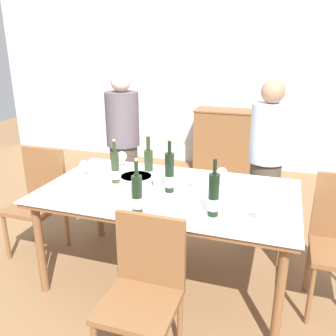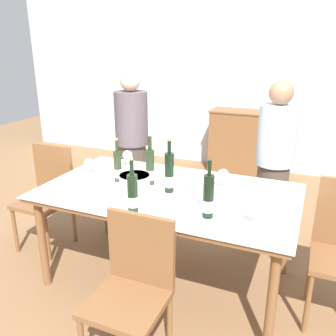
% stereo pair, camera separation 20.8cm
% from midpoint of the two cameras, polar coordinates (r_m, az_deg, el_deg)
% --- Properties ---
extents(ground_plane, '(12.00, 12.00, 0.00)m').
position_cam_midpoint_polar(ground_plane, '(3.06, -2.04, -17.15)').
color(ground_plane, olive).
extents(back_wall, '(8.00, 0.10, 2.80)m').
position_cam_midpoint_polar(back_wall, '(5.49, 9.39, 14.59)').
color(back_wall, silver).
rests_on(back_wall, ground_plane).
extents(sideboard_cabinet, '(1.17, 0.46, 0.92)m').
position_cam_midpoint_polar(sideboard_cabinet, '(5.34, 9.47, 4.24)').
color(sideboard_cabinet, brown).
rests_on(sideboard_cabinet, ground_plane).
extents(dining_table, '(1.90, 1.09, 0.77)m').
position_cam_midpoint_polar(dining_table, '(2.70, -2.21, -4.93)').
color(dining_table, brown).
rests_on(dining_table, ground_plane).
extents(ice_bucket, '(0.23, 0.23, 0.18)m').
position_cam_midpoint_polar(ice_bucket, '(2.50, -7.46, -3.10)').
color(ice_bucket, white).
rests_on(ice_bucket, dining_table).
extents(wine_bottle_0, '(0.06, 0.06, 0.35)m').
position_cam_midpoint_polar(wine_bottle_0, '(2.84, -10.55, -0.06)').
color(wine_bottle_0, '#28381E').
rests_on(wine_bottle_0, dining_table).
extents(wine_bottle_1, '(0.07, 0.07, 0.39)m').
position_cam_midpoint_polar(wine_bottle_1, '(2.75, -5.28, -0.04)').
color(wine_bottle_1, '#28381E').
rests_on(wine_bottle_1, dining_table).
extents(wine_bottle_2, '(0.07, 0.07, 0.41)m').
position_cam_midpoint_polar(wine_bottle_2, '(2.60, -2.04, -0.94)').
color(wine_bottle_2, black).
rests_on(wine_bottle_2, dining_table).
extents(wine_bottle_3, '(0.07, 0.07, 0.37)m').
position_cam_midpoint_polar(wine_bottle_3, '(2.30, -7.56, -4.35)').
color(wine_bottle_3, black).
rests_on(wine_bottle_3, dining_table).
extents(wine_bottle_4, '(0.07, 0.07, 0.38)m').
position_cam_midpoint_polar(wine_bottle_4, '(2.25, 4.70, -4.57)').
color(wine_bottle_4, black).
rests_on(wine_bottle_4, dining_table).
extents(wine_glass_0, '(0.08, 0.08, 0.13)m').
position_cam_midpoint_polar(wine_glass_0, '(2.66, 2.06, -1.77)').
color(wine_glass_0, white).
rests_on(wine_glass_0, dining_table).
extents(wine_glass_1, '(0.09, 0.09, 0.16)m').
position_cam_midpoint_polar(wine_glass_1, '(2.71, 6.48, -0.91)').
color(wine_glass_1, white).
rests_on(wine_glass_1, dining_table).
extents(wine_glass_2, '(0.08, 0.08, 0.13)m').
position_cam_midpoint_polar(wine_glass_2, '(2.24, 11.85, -6.33)').
color(wine_glass_2, white).
rests_on(wine_glass_2, dining_table).
extents(wine_glass_3, '(0.09, 0.09, 0.15)m').
position_cam_midpoint_polar(wine_glass_3, '(3.17, -9.28, 1.78)').
color(wine_glass_3, white).
rests_on(wine_glass_3, dining_table).
extents(wine_glass_4, '(0.07, 0.07, 0.14)m').
position_cam_midpoint_polar(wine_glass_4, '(3.03, -15.27, 0.40)').
color(wine_glass_4, white).
rests_on(wine_glass_4, dining_table).
extents(chair_left_end, '(0.42, 0.42, 0.94)m').
position_cam_midpoint_polar(chair_left_end, '(3.44, -21.53, -3.97)').
color(chair_left_end, brown).
rests_on(chair_left_end, ground_plane).
extents(chair_near_front, '(0.42, 0.42, 0.90)m').
position_cam_midpoint_polar(chair_near_front, '(2.14, -6.73, -18.07)').
color(chair_near_front, brown).
rests_on(chair_near_front, ground_plane).
extents(person_host, '(0.33, 0.33, 1.58)m').
position_cam_midpoint_polar(person_host, '(3.65, -8.76, 2.66)').
color(person_host, '#51473D').
rests_on(person_host, ground_plane).
extents(person_guest_left, '(0.33, 0.33, 1.53)m').
position_cam_midpoint_polar(person_guest_left, '(3.35, 13.74, 0.41)').
color(person_guest_left, '#51473D').
rests_on(person_guest_left, ground_plane).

